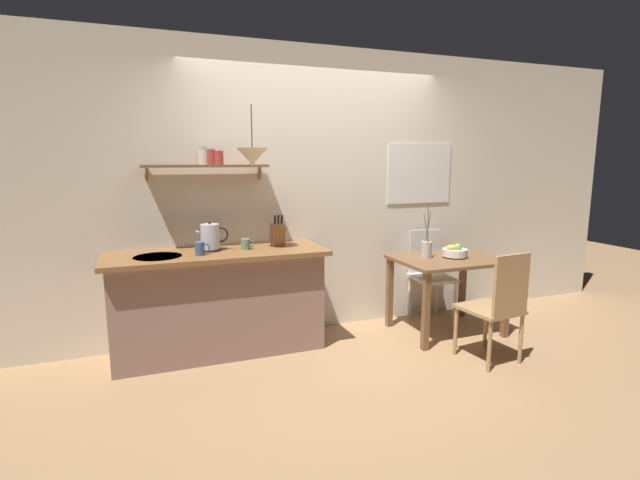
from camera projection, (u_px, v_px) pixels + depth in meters
name	position (u px, v px, depth m)	size (l,w,h in m)	color
ground_plane	(340.00, 349.00, 4.16)	(14.00, 14.00, 0.00)	#A87F56
back_wall	(335.00, 192.00, 4.60)	(6.80, 0.11, 2.70)	silver
kitchen_counter	(219.00, 302.00, 4.03)	(1.83, 0.63, 0.90)	gray
wall_shelf	(208.00, 162.00, 3.98)	(1.06, 0.20, 0.28)	brown
dining_table	(447.00, 270.00, 4.49)	(0.98, 0.75, 0.73)	brown
dining_chair_near	(498.00, 303.00, 3.80)	(0.46, 0.48, 0.94)	tan
dining_chair_far	(429.00, 271.00, 4.87)	(0.43, 0.47, 0.94)	silver
fruit_bowl	(455.00, 252.00, 4.49)	(0.24, 0.24, 0.14)	silver
twig_vase	(426.00, 249.00, 4.48)	(0.10, 0.10, 0.51)	#B7B2A8
electric_kettle	(211.00, 238.00, 3.97)	(0.27, 0.18, 0.25)	black
knife_block	(278.00, 234.00, 4.19)	(0.11, 0.17, 0.28)	#9E6B3D
coffee_mug_by_sink	(200.00, 249.00, 3.79)	(0.12, 0.08, 0.11)	#3D5B89
coffee_mug_spare	(246.00, 244.00, 4.04)	(0.12, 0.08, 0.09)	slate
pendant_lamp	(252.00, 156.00, 3.82)	(0.26, 0.26, 0.48)	black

